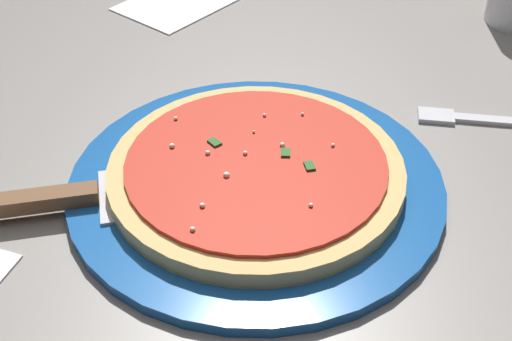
{
  "coord_description": "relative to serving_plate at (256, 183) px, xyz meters",
  "views": [
    {
      "loc": [
        0.46,
        0.19,
        1.17
      ],
      "look_at": [
        0.01,
        0.04,
        0.8
      ],
      "focal_mm": 48.44,
      "sensor_mm": 36.0,
      "label": 1
    }
  ],
  "objects": [
    {
      "name": "pizza",
      "position": [
        0.0,
        -0.0,
        0.01
      ],
      "size": [
        0.26,
        0.26,
        0.02
      ],
      "color": "#DBB26B",
      "rests_on": "serving_plate"
    },
    {
      "name": "serving_plate",
      "position": [
        0.0,
        0.0,
        0.0
      ],
      "size": [
        0.33,
        0.33,
        0.01
      ],
      "primitive_type": "cylinder",
      "color": "#195199",
      "rests_on": "restaurant_table"
    },
    {
      "name": "restaurant_table",
      "position": [
        -0.01,
        -0.04,
        -0.15
      ],
      "size": [
        0.97,
        0.91,
        0.78
      ],
      "color": "black",
      "rests_on": "ground_plane"
    },
    {
      "name": "napkin_loose_left",
      "position": [
        -0.33,
        -0.22,
        -0.0
      ],
      "size": [
        0.18,
        0.16,
        0.0
      ],
      "primitive_type": "cube",
      "rotation": [
        0.0,
        0.0,
        -0.37
      ],
      "color": "white",
      "rests_on": "restaurant_table"
    },
    {
      "name": "pizza_server",
      "position": [
        0.08,
        -0.14,
        0.01
      ],
      "size": [
        0.15,
        0.21,
        0.01
      ],
      "color": "silver",
      "rests_on": "serving_plate"
    },
    {
      "name": "fork",
      "position": [
        -0.17,
        0.2,
        -0.0
      ],
      "size": [
        0.05,
        0.19,
        0.0
      ],
      "color": "silver",
      "rests_on": "restaurant_table"
    }
  ]
}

